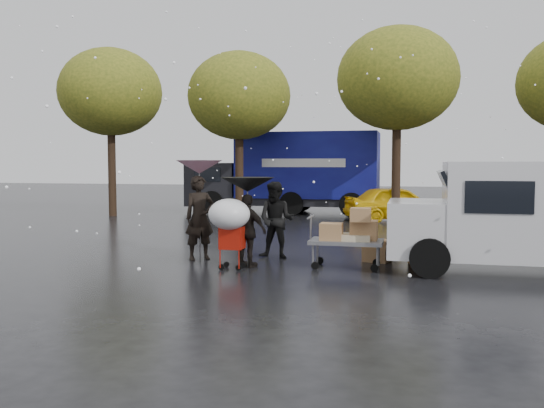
% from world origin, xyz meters
% --- Properties ---
extents(ground, '(90.00, 90.00, 0.00)m').
position_xyz_m(ground, '(0.00, 0.00, 0.00)').
color(ground, black).
rests_on(ground, ground).
extents(person_pink, '(0.82, 0.80, 1.89)m').
position_xyz_m(person_pink, '(-1.58, 0.57, 0.95)').
color(person_pink, black).
rests_on(person_pink, ground).
extents(person_middle, '(0.90, 0.73, 1.76)m').
position_xyz_m(person_middle, '(0.06, 1.16, 0.88)').
color(person_middle, black).
rests_on(person_middle, ground).
extents(person_black, '(0.97, 0.65, 1.53)m').
position_xyz_m(person_black, '(-0.26, -0.14, 0.77)').
color(person_black, black).
rests_on(person_black, ground).
extents(umbrella_pink, '(1.04, 1.04, 2.24)m').
position_xyz_m(umbrella_pink, '(-1.58, 0.57, 2.09)').
color(umbrella_pink, '#4C4C4C').
rests_on(umbrella_pink, ground).
extents(umbrella_black, '(1.12, 1.12, 1.88)m').
position_xyz_m(umbrella_black, '(-0.26, -0.14, 1.73)').
color(umbrella_black, '#4C4C4C').
rests_on(umbrella_black, ground).
extents(vendor_cart, '(1.52, 0.80, 1.27)m').
position_xyz_m(vendor_cart, '(1.84, 0.25, 0.73)').
color(vendor_cart, slate).
rests_on(vendor_cart, ground).
extents(shopping_cart, '(0.84, 0.84, 1.46)m').
position_xyz_m(shopping_cart, '(-0.51, -0.58, 1.06)').
color(shopping_cart, '#AE1609').
rests_on(shopping_cart, ground).
extents(white_van, '(4.91, 2.18, 2.20)m').
position_xyz_m(white_van, '(5.22, 0.56, 1.16)').
color(white_van, silver).
rests_on(white_van, ground).
extents(blue_truck, '(8.30, 2.60, 3.50)m').
position_xyz_m(blue_truck, '(-2.14, 13.06, 1.76)').
color(blue_truck, '#0C0C62').
rests_on(blue_truck, ground).
extents(box_ground_near, '(0.65, 0.58, 0.49)m').
position_xyz_m(box_ground_near, '(2.33, 1.21, 0.25)').
color(box_ground_near, olive).
rests_on(box_ground_near, ground).
extents(box_ground_far, '(0.44, 0.35, 0.34)m').
position_xyz_m(box_ground_far, '(3.22, 1.20, 0.17)').
color(box_ground_far, olive).
rests_on(box_ground_far, ground).
extents(yellow_taxi, '(4.22, 2.94, 1.33)m').
position_xyz_m(yellow_taxi, '(2.53, 10.64, 0.67)').
color(yellow_taxi, yellow).
rests_on(yellow_taxi, ground).
extents(tree_row, '(21.60, 4.40, 7.12)m').
position_xyz_m(tree_row, '(-0.47, 10.00, 5.02)').
color(tree_row, black).
rests_on(tree_row, ground).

